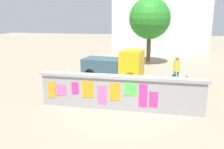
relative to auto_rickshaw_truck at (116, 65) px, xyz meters
name	(u,v)px	position (x,y,z in m)	size (l,w,h in m)	color
ground	(138,69)	(1.06, 3.30, -0.90)	(60.00, 60.00, 0.00)	gray
poster_wall	(120,92)	(1.06, -4.70, -0.15)	(6.95, 0.42, 1.46)	gray
auto_rickshaw_truck	(116,65)	(0.00, 0.00, 0.00)	(3.77, 1.97, 1.85)	black
motorcycle	(114,88)	(0.52, -3.25, -0.44)	(1.90, 0.56, 0.87)	black
bicycle_near	(176,86)	(3.47, -2.05, -0.54)	(1.71, 0.44, 0.95)	black
person_walking	(177,68)	(3.53, -0.48, 0.09)	(0.34, 0.34, 1.62)	#338CBF
tree_roadside	(150,19)	(1.67, 5.04, 2.66)	(3.16, 3.16, 5.15)	brown
building_background	(161,20)	(2.43, 11.76, 2.40)	(9.33, 6.00, 6.56)	silver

